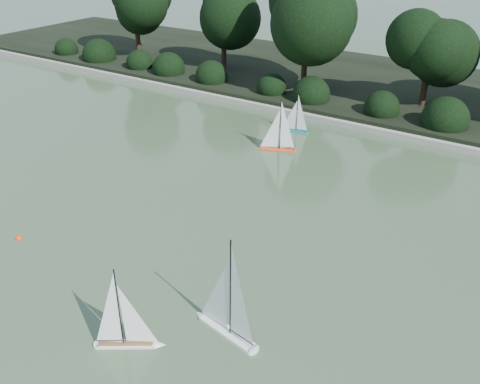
% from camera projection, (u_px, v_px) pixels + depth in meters
% --- Properties ---
extents(ground, '(80.00, 80.00, 0.00)m').
position_uv_depth(ground, '(166.00, 285.00, 9.31)').
color(ground, '#30462A').
rests_on(ground, ground).
extents(pond_coping, '(40.00, 0.35, 0.18)m').
position_uv_depth(pond_coping, '(363.00, 127.00, 15.92)').
color(pond_coping, gray).
rests_on(pond_coping, ground).
extents(far_bank, '(40.00, 8.00, 0.30)m').
position_uv_depth(far_bank, '(406.00, 92.00, 18.85)').
color(far_bank, black).
rests_on(far_bank, ground).
extents(tree_line, '(26.31, 3.93, 4.39)m').
position_uv_depth(tree_line, '(442.00, 30.00, 15.93)').
color(tree_line, black).
rests_on(tree_line, ground).
extents(shrub_hedge, '(29.10, 1.10, 1.10)m').
position_uv_depth(shrub_hedge, '(375.00, 107.00, 16.42)').
color(shrub_hedge, black).
rests_on(shrub_hedge, ground).
extents(sailboat_white_a, '(1.34, 0.45, 1.83)m').
position_uv_depth(sailboat_white_a, '(223.00, 316.00, 8.17)').
color(sailboat_white_a, white).
rests_on(sailboat_white_a, ground).
extents(sailboat_white_b, '(0.97, 0.72, 1.48)m').
position_uv_depth(sailboat_white_b, '(130.00, 334.00, 7.92)').
color(sailboat_white_b, white).
rests_on(sailboat_white_b, ground).
extents(sailboat_orange, '(1.09, 0.56, 1.53)m').
position_uv_depth(sailboat_orange, '(275.00, 142.00, 14.50)').
color(sailboat_orange, '#FE4E21').
rests_on(sailboat_orange, ground).
extents(sailboat_teal, '(0.92, 0.29, 1.26)m').
position_uv_depth(sailboat_teal, '(293.00, 125.00, 15.76)').
color(sailboat_teal, '#0E8A8A').
rests_on(sailboat_teal, ground).
extents(race_buoy, '(0.14, 0.14, 0.14)m').
position_uv_depth(race_buoy, '(19.00, 239.00, 10.64)').
color(race_buoy, '#DC400B').
rests_on(race_buoy, ground).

